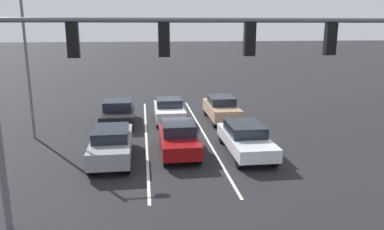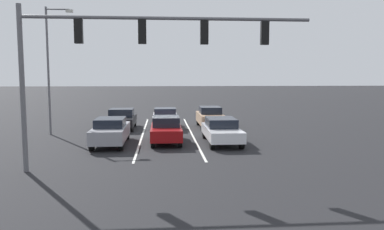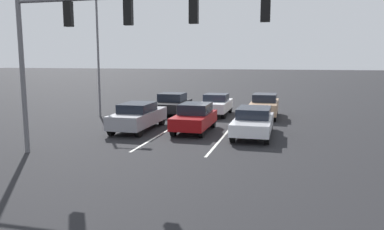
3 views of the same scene
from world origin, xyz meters
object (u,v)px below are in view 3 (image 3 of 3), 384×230
car_white_leftlane_front (253,121)px  street_lamp_right_shoulder (100,46)px  car_black_rightlane_second (172,103)px  car_silver_midlane_second (216,104)px  car_maroon_midlane_front (195,117)px  car_tan_leftlane_second (265,105)px  car_gray_rightlane_front (138,116)px  traffic_signal_gantry (112,28)px

car_white_leftlane_front → street_lamp_right_shoulder: 11.97m
car_black_rightlane_second → car_silver_midlane_second: (-3.19, -0.20, 0.02)m
car_maroon_midlane_front → car_silver_midlane_second: car_maroon_midlane_front is taller
car_tan_leftlane_second → street_lamp_right_shoulder: bearing=12.5°
car_maroon_midlane_front → car_tan_leftlane_second: (-3.34, -6.00, 0.04)m
car_silver_midlane_second → street_lamp_right_shoulder: 8.78m
car_maroon_midlane_front → street_lamp_right_shoulder: 9.13m
car_tan_leftlane_second → street_lamp_right_shoulder: (10.73, 2.38, 3.90)m
street_lamp_right_shoulder → car_white_leftlane_front: bearing=159.5°
car_gray_rightlane_front → street_lamp_right_shoulder: street_lamp_right_shoulder is taller
car_maroon_midlane_front → car_tan_leftlane_second: 6.86m
car_maroon_midlane_front → car_gray_rightlane_front: size_ratio=0.87×
car_silver_midlane_second → street_lamp_right_shoulder: bearing=19.4°
car_white_leftlane_front → traffic_signal_gantry: traffic_signal_gantry is taller
street_lamp_right_shoulder → car_gray_rightlane_front: bearing=136.9°
car_gray_rightlane_front → car_black_rightlane_second: size_ratio=1.10×
street_lamp_right_shoulder → car_maroon_midlane_front: bearing=153.9°
car_white_leftlane_front → car_silver_midlane_second: (3.19, -6.56, 0.01)m
car_black_rightlane_second → traffic_signal_gantry: traffic_signal_gantry is taller
car_gray_rightlane_front → car_tan_leftlane_second: car_tan_leftlane_second is taller
car_maroon_midlane_front → car_white_leftlane_front: size_ratio=0.85×
car_maroon_midlane_front → car_white_leftlane_front: 3.20m
traffic_signal_gantry → street_lamp_right_shoulder: bearing=-59.6°
car_gray_rightlane_front → car_tan_leftlane_second: size_ratio=1.05×
car_maroon_midlane_front → car_silver_midlane_second: (0.01, -6.23, -0.02)m
car_maroon_midlane_front → traffic_signal_gantry: size_ratio=0.35×
car_silver_midlane_second → traffic_signal_gantry: size_ratio=0.35×
car_tan_leftlane_second → traffic_signal_gantry: bearing=67.7°
car_black_rightlane_second → car_maroon_midlane_front: bearing=117.9°
car_black_rightlane_second → car_tan_leftlane_second: bearing=179.7°
car_silver_midlane_second → car_black_rightlane_second: bearing=3.5°
car_black_rightlane_second → car_tan_leftlane_second: size_ratio=0.96×
traffic_signal_gantry → street_lamp_right_shoulder: street_lamp_right_shoulder is taller
car_white_leftlane_front → car_tan_leftlane_second: bearing=-91.4°
car_gray_rightlane_front → car_silver_midlane_second: (-3.10, -6.63, -0.02)m
car_white_leftlane_front → car_tan_leftlane_second: size_ratio=1.07×
car_maroon_midlane_front → car_white_leftlane_front: car_maroon_midlane_front is taller
car_black_rightlane_second → traffic_signal_gantry: bearing=97.2°
car_maroon_midlane_front → car_tan_leftlane_second: bearing=-119.1°
car_maroon_midlane_front → street_lamp_right_shoulder: bearing=-26.1°
car_white_leftlane_front → traffic_signal_gantry: size_ratio=0.41×
traffic_signal_gantry → car_gray_rightlane_front: bearing=-75.8°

